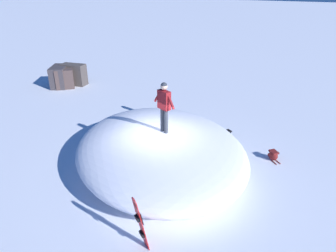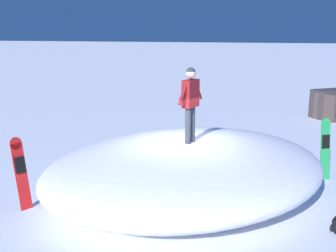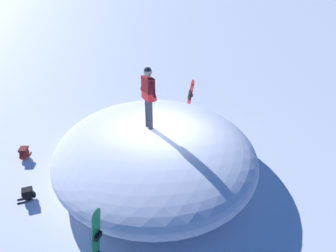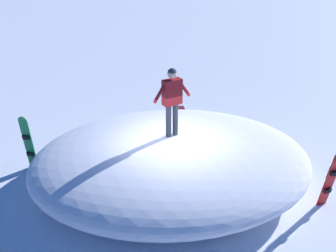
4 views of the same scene
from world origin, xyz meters
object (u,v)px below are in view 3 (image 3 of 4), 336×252
at_px(snowboard_secondary_upright, 96,243).
at_px(snowboarder_standing, 148,92).
at_px(snowboard_primary_upright, 190,99).
at_px(backpack_far, 28,194).
at_px(backpack_near, 24,153).

bearing_deg(snowboard_secondary_upright, snowboarder_standing, 33.01).
height_order(snowboard_primary_upright, backpack_far, snowboard_primary_upright).
relative_size(backpack_near, backpack_far, 1.12).
relative_size(snowboarder_standing, snowboard_primary_upright, 1.07).
xyz_separation_m(snowboard_secondary_upright, backpack_far, (0.03, 3.36, -0.71)).
xyz_separation_m(snowboarder_standing, snowboard_primary_upright, (3.65, 1.59, -1.63)).
height_order(snowboarder_standing, backpack_near, snowboarder_standing).
bearing_deg(backpack_far, snowboard_primary_upright, 3.43).
bearing_deg(backpack_near, backpack_far, -110.73).
relative_size(snowboarder_standing, backpack_far, 3.42).
xyz_separation_m(snowboard_primary_upright, backpack_far, (-7.00, -0.42, -0.70)).
distance_m(snowboarder_standing, snowboard_secondary_upright, 4.34).
relative_size(snowboard_secondary_upright, backpack_far, 3.24).
height_order(snowboard_secondary_upright, backpack_far, snowboard_secondary_upright).
bearing_deg(snowboard_secondary_upright, backpack_near, 81.27).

